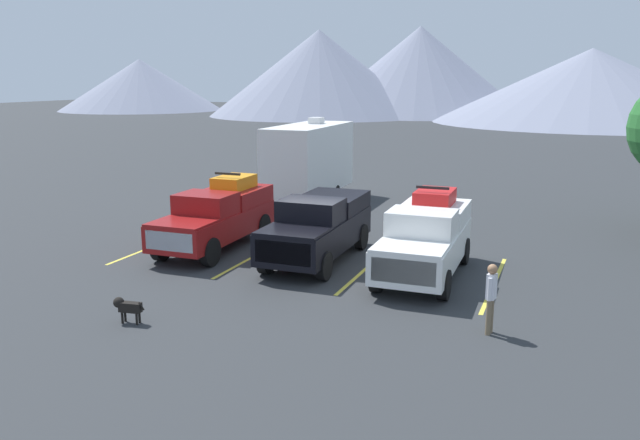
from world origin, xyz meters
The scene contains 12 objects.
ground_plane centered at (0.00, 0.00, 0.00)m, with size 240.00×240.00×0.00m, color #2D3033.
pickup_truck_a centered at (-3.69, 0.58, 1.17)m, with size 2.23×5.67×2.56m.
pickup_truck_b centered at (0.17, 0.46, 1.13)m, with size 2.27×5.59×2.13m.
pickup_truck_c centered at (3.82, 0.13, 1.18)m, with size 2.26×5.47×2.61m.
lot_stripe_a centered at (-5.90, 0.03, 0.00)m, with size 0.12×5.50×0.01m, color gold.
lot_stripe_b centered at (-1.97, 0.03, 0.00)m, with size 0.12×5.50×0.01m, color gold.
lot_stripe_c centered at (1.97, 0.03, 0.00)m, with size 0.12×5.50×0.01m, color gold.
lot_stripe_d centered at (5.90, 0.03, 0.00)m, with size 0.12×5.50×0.01m, color gold.
camper_trailer_a centered at (-4.01, 9.60, 2.10)m, with size 2.52×7.61×3.99m.
person_a centered at (6.26, -3.86, 0.98)m, with size 0.24×0.37×1.70m.
dog centered at (-2.08, -6.49, 0.43)m, with size 0.82×0.31×0.64m.
mountain_ridge centered at (4.74, 78.52, 6.15)m, with size 149.44×49.11×14.67m.
Camera 1 is at (7.83, -18.39, 5.88)m, focal length 35.83 mm.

